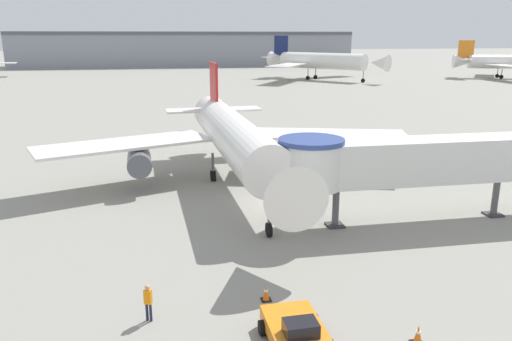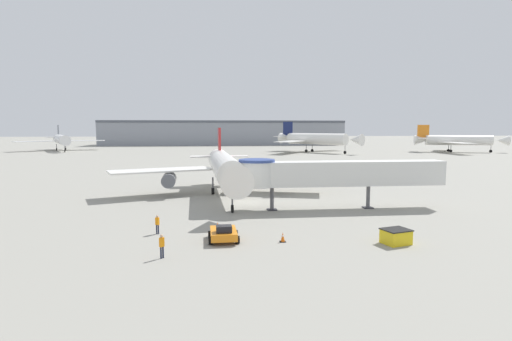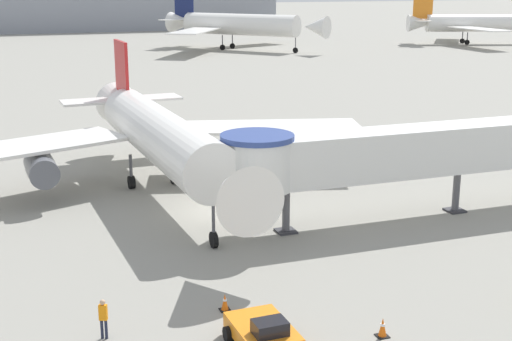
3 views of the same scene
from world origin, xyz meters
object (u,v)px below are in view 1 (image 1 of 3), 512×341
at_px(background_jet_navy_tail, 320,61).
at_px(background_jet_orange_tail, 509,62).
at_px(main_airplane, 234,138).
at_px(jet_bridge, 436,159).
at_px(ground_crew_wing_walker, 148,300).
at_px(traffic_cone_near_nose, 266,293).
at_px(pushback_tug_orange, 296,331).
at_px(traffic_cone_apron_front, 418,335).

bearing_deg(background_jet_navy_tail, background_jet_orange_tail, -45.34).
distance_m(main_airplane, jet_bridge, 15.56).
height_order(ground_crew_wing_walker, background_jet_orange_tail, background_jet_orange_tail).
distance_m(jet_bridge, ground_crew_wing_walker, 20.75).
height_order(main_airplane, background_jet_navy_tail, background_jet_navy_tail).
bearing_deg(main_airplane, traffic_cone_near_nose, -96.39).
relative_size(jet_bridge, traffic_cone_near_nose, 30.92).
bearing_deg(traffic_cone_near_nose, background_jet_orange_tail, 49.55).
bearing_deg(main_airplane, background_jet_orange_tail, 41.83).
relative_size(pushback_tug_orange, background_jet_navy_tail, 0.10).
bearing_deg(jet_bridge, traffic_cone_apron_front, -120.66).
relative_size(pushback_tug_orange, ground_crew_wing_walker, 1.98).
height_order(traffic_cone_near_nose, ground_crew_wing_walker, ground_crew_wing_walker).
height_order(traffic_cone_near_nose, background_jet_navy_tail, background_jet_navy_tail).
bearing_deg(ground_crew_wing_walker, traffic_cone_near_nose, -147.53).
height_order(background_jet_navy_tail, background_jet_orange_tail, background_jet_navy_tail).
height_order(jet_bridge, traffic_cone_near_nose, jet_bridge).
bearing_deg(background_jet_orange_tail, traffic_cone_near_nose, 157.34).
relative_size(traffic_cone_apron_front, background_jet_orange_tail, 0.02).
height_order(main_airplane, jet_bridge, main_airplane).
relative_size(main_airplane, background_jet_orange_tail, 0.94).
xyz_separation_m(main_airplane, pushback_tug_orange, (-0.72, -22.16, -3.33)).
distance_m(main_airplane, background_jet_orange_tail, 129.25).
xyz_separation_m(traffic_cone_apron_front, traffic_cone_near_nose, (-5.32, 4.43, -0.02)).
bearing_deg(background_jet_orange_tail, ground_crew_wing_walker, 155.96).
bearing_deg(traffic_cone_apron_front, main_airplane, 100.26).
distance_m(main_airplane, ground_crew_wing_walker, 20.57).
height_order(traffic_cone_apron_front, ground_crew_wing_walker, ground_crew_wing_walker).
bearing_deg(ground_crew_wing_walker, background_jet_orange_tail, -107.67).
bearing_deg(pushback_tug_orange, traffic_cone_apron_front, -10.51).
relative_size(jet_bridge, background_jet_navy_tail, 0.71).
bearing_deg(background_jet_navy_tail, traffic_cone_apron_front, -145.83).
distance_m(main_airplane, background_jet_navy_tail, 102.64).
bearing_deg(background_jet_orange_tail, main_airplane, 152.41).
distance_m(jet_bridge, background_jet_orange_tail, 128.87).
bearing_deg(jet_bridge, traffic_cone_near_nose, -146.91).
xyz_separation_m(traffic_cone_apron_front, background_jet_navy_tail, (33.05, 118.58, 4.78)).
height_order(pushback_tug_orange, background_jet_orange_tail, background_jet_orange_tail).
xyz_separation_m(main_airplane, jet_bridge, (11.82, -10.11, 0.18)).
bearing_deg(pushback_tug_orange, background_jet_orange_tail, 49.04).
xyz_separation_m(pushback_tug_orange, traffic_cone_apron_front, (4.88, -0.77, -0.27)).
bearing_deg(background_jet_orange_tail, traffic_cone_apron_front, 160.10).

